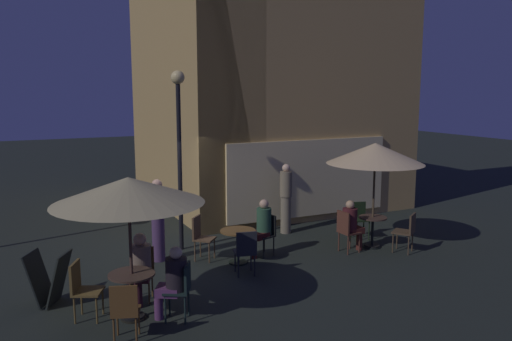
# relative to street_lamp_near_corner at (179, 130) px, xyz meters

# --- Properties ---
(ground_plane) EXTENTS (60.00, 60.00, 0.00)m
(ground_plane) POSITION_rel_street_lamp_near_corner_xyz_m (-0.29, -0.33, -2.76)
(ground_plane) COLOR black
(cafe_building) EXTENTS (7.03, 7.22, 9.80)m
(cafe_building) POSITION_rel_street_lamp_near_corner_xyz_m (2.96, 3.05, 2.13)
(cafe_building) COLOR tan
(cafe_building) RESTS_ON ground
(street_lamp_near_corner) EXTENTS (0.30, 0.30, 4.06)m
(street_lamp_near_corner) POSITION_rel_street_lamp_near_corner_xyz_m (0.00, 0.00, 0.00)
(street_lamp_near_corner) COLOR black
(street_lamp_near_corner) RESTS_ON ground
(menu_sandwich_board) EXTENTS (0.83, 0.80, 0.91)m
(menu_sandwich_board) POSITION_rel_street_lamp_near_corner_xyz_m (-2.97, -1.98, -2.29)
(menu_sandwich_board) COLOR black
(menu_sandwich_board) RESTS_ON ground
(cafe_table_0) EXTENTS (0.74, 0.74, 0.76)m
(cafe_table_0) POSITION_rel_street_lamp_near_corner_xyz_m (-1.81, -3.16, -2.20)
(cafe_table_0) COLOR black
(cafe_table_0) RESTS_ON ground
(cafe_table_1) EXTENTS (0.65, 0.65, 0.73)m
(cafe_table_1) POSITION_rel_street_lamp_near_corner_xyz_m (4.05, -1.80, -2.26)
(cafe_table_1) COLOR black
(cafe_table_1) RESTS_ON ground
(cafe_table_2) EXTENTS (0.75, 0.75, 0.72)m
(cafe_table_2) POSITION_rel_street_lamp_near_corner_xyz_m (0.79, -1.44, -2.23)
(cafe_table_2) COLOR black
(cafe_table_2) RESTS_ON ground
(patio_umbrella_0) EXTENTS (2.36, 2.36, 2.31)m
(patio_umbrella_0) POSITION_rel_street_lamp_near_corner_xyz_m (-1.81, -3.16, -0.66)
(patio_umbrella_0) COLOR black
(patio_umbrella_0) RESTS_ON ground
(patio_umbrella_1) EXTENTS (2.21, 2.21, 2.45)m
(patio_umbrella_1) POSITION_rel_street_lamp_near_corner_xyz_m (4.05, -1.80, -0.56)
(patio_umbrella_1) COLOR black
(patio_umbrella_1) RESTS_ON ground
(cafe_chair_0) EXTENTS (0.57, 0.57, 0.95)m
(cafe_chair_0) POSITION_rel_street_lamp_near_corner_xyz_m (-2.54, -2.82, -2.19)
(cafe_chair_0) COLOR brown
(cafe_chair_0) RESTS_ON ground
(cafe_chair_1) EXTENTS (0.50, 0.50, 0.90)m
(cafe_chair_1) POSITION_rel_street_lamp_near_corner_xyz_m (-2.08, -3.91, -2.22)
(cafe_chair_1) COLOR brown
(cafe_chair_1) RESTS_ON ground
(cafe_chair_2) EXTENTS (0.53, 0.53, 0.93)m
(cafe_chair_2) POSITION_rel_street_lamp_near_corner_xyz_m (-1.11, -3.54, -2.19)
(cafe_chair_2) COLOR black
(cafe_chair_2) RESTS_ON ground
(cafe_chair_3) EXTENTS (0.53, 0.53, 0.92)m
(cafe_chair_3) POSITION_rel_street_lamp_near_corner_xyz_m (-1.48, -2.41, -2.20)
(cafe_chair_3) COLOR brown
(cafe_chair_3) RESTS_ON ground
(cafe_chair_4) EXTENTS (0.43, 0.43, 0.96)m
(cafe_chair_4) POSITION_rel_street_lamp_near_corner_xyz_m (3.27, -1.85, -2.19)
(cafe_chair_4) COLOR #582F22
(cafe_chair_4) RESTS_ON ground
(cafe_chair_5) EXTENTS (0.60, 0.60, 0.90)m
(cafe_chair_5) POSITION_rel_street_lamp_near_corner_xyz_m (4.50, -2.46, -2.21)
(cafe_chair_5) COLOR #4C3927
(cafe_chair_5) RESTS_ON ground
(cafe_chair_6) EXTENTS (0.49, 0.49, 0.89)m
(cafe_chair_6) POSITION_rel_street_lamp_near_corner_xyz_m (4.23, -1.05, -2.20)
(cafe_chair_6) COLOR black
(cafe_chair_6) RESTS_ON ground
(cafe_chair_7) EXTENTS (0.47, 0.47, 0.91)m
(cafe_chair_7) POSITION_rel_street_lamp_near_corner_xyz_m (1.59, -1.21, -2.22)
(cafe_chair_7) COLOR black
(cafe_chair_7) RESTS_ON ground
(cafe_chair_8) EXTENTS (0.57, 0.57, 0.96)m
(cafe_chair_8) POSITION_rel_street_lamp_near_corner_xyz_m (0.15, -0.88, -2.19)
(cafe_chair_8) COLOR brown
(cafe_chair_8) RESTS_ON ground
(cafe_chair_9) EXTENTS (0.49, 0.49, 0.92)m
(cafe_chair_9) POSITION_rel_street_lamp_near_corner_xyz_m (0.62, -2.20, -2.21)
(cafe_chair_9) COLOR #212328
(cafe_chair_9) RESTS_ON ground
(patron_seated_0) EXTENTS (0.53, 0.47, 1.21)m
(patron_seated_0) POSITION_rel_street_lamp_near_corner_xyz_m (-1.23, -3.47, -2.07)
(patron_seated_0) COLOR #5B305F
(patron_seated_0) RESTS_ON ground
(patron_seated_1) EXTENTS (0.48, 0.55, 1.21)m
(patron_seated_1) POSITION_rel_street_lamp_near_corner_xyz_m (-1.54, -2.54, -2.07)
(patron_seated_1) COLOR #451C27
(patron_seated_1) RESTS_ON ground
(patron_seated_2) EXTENTS (0.54, 0.36, 1.19)m
(patron_seated_2) POSITION_rel_street_lamp_near_corner_xyz_m (3.42, -1.84, -2.08)
(patron_seated_2) COLOR #54231C
(patron_seated_2) RESTS_ON ground
(patron_seated_3) EXTENTS (0.52, 0.41, 1.27)m
(patron_seated_3) POSITION_rel_street_lamp_near_corner_xyz_m (1.46, -1.25, -2.04)
(patron_seated_3) COLOR #451614
(patron_seated_3) RESTS_ON ground
(patron_standing_4) EXTENTS (0.32, 0.32, 1.78)m
(patron_standing_4) POSITION_rel_street_lamp_near_corner_xyz_m (-0.68, -0.56, -1.85)
(patron_standing_4) COLOR #52375F
(patron_standing_4) RESTS_ON ground
(patron_standing_5) EXTENTS (0.31, 0.31, 1.79)m
(patron_standing_5) POSITION_rel_street_lamp_near_corner_xyz_m (2.83, 0.15, -1.85)
(patron_standing_5) COLOR #7F725B
(patron_standing_5) RESTS_ON ground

